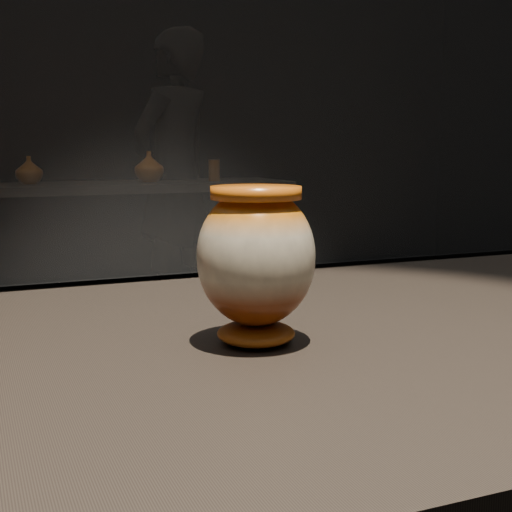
{
  "coord_description": "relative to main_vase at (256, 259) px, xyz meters",
  "views": [
    {
      "loc": [
        -0.29,
        -0.74,
        1.13
      ],
      "look_at": [
        0.01,
        -0.01,
        1.0
      ],
      "focal_mm": 50.0,
      "sensor_mm": 36.0,
      "label": 1
    }
  ],
  "objects": [
    {
      "name": "main_vase",
      "position": [
        0.0,
        0.0,
        0.0
      ],
      "size": [
        0.16,
        0.16,
        0.18
      ],
      "rotation": [
        0.0,
        0.0,
        -0.18
      ],
      "color": "#6C2809",
      "rests_on": "display_plinth"
    },
    {
      "name": "back_shelf",
      "position": [
        0.58,
        3.47,
        -0.36
      ],
      "size": [
        2.0,
        0.6,
        0.9
      ],
      "color": "black",
      "rests_on": "ground"
    },
    {
      "name": "back_vase_left",
      "position": [
        0.06,
        3.48,
        -0.02
      ],
      "size": [
        0.21,
        0.21,
        0.16
      ],
      "primitive_type": "imported",
      "rotation": [
        0.0,
        0.0,
        0.76
      ],
      "color": "#8F4314",
      "rests_on": "back_shelf"
    },
    {
      "name": "back_vase_mid",
      "position": [
        0.74,
        3.44,
        -0.01
      ],
      "size": [
        0.19,
        0.19,
        0.18
      ],
      "primitive_type": "imported",
      "rotation": [
        0.0,
        0.0,
        4.62
      ],
      "color": "#6C2809",
      "rests_on": "back_shelf"
    },
    {
      "name": "back_vase_right",
      "position": [
        1.14,
        3.41,
        -0.03
      ],
      "size": [
        0.07,
        0.07,
        0.13
      ],
      "primitive_type": "cylinder",
      "color": "#8F4314",
      "rests_on": "back_shelf"
    },
    {
      "name": "visitor",
      "position": [
        0.97,
        3.71,
        -0.08
      ],
      "size": [
        0.8,
        0.74,
        1.84
      ],
      "primitive_type": "imported",
      "rotation": [
        0.0,
        0.0,
        3.73
      ],
      "color": "black",
      "rests_on": "ground"
    }
  ]
}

